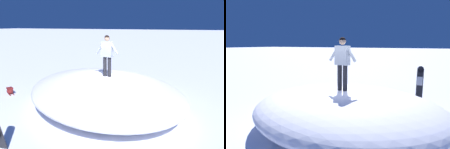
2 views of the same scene
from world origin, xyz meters
TOP-DOWN VIEW (x-y plane):
  - ground at (0.00, 0.00)m, footprint 240.00×240.00m
  - snow_mound at (0.22, 0.07)m, footprint 9.23×9.12m
  - snowboarder_standing at (0.09, 0.02)m, footprint 0.98×0.26m
  - snowboard_primary_upright at (1.33, 4.29)m, footprint 0.31×0.41m

SIDE VIEW (x-z plane):
  - ground at x=0.00m, z-range 0.00..0.00m
  - snow_mound at x=0.22m, z-range 0.00..1.14m
  - snowboard_primary_upright at x=1.33m, z-range 0.03..1.64m
  - snowboarder_standing at x=0.09m, z-range 1.28..2.89m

